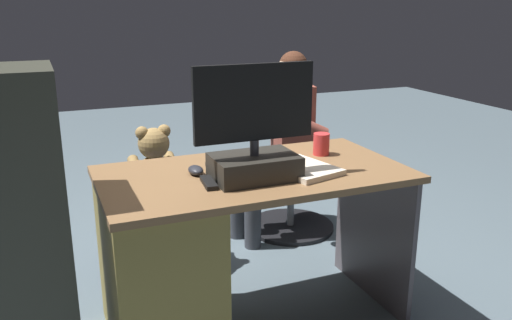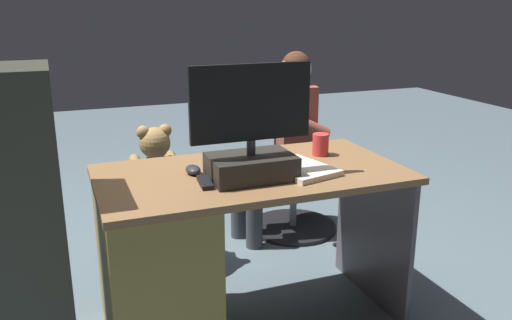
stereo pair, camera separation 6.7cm
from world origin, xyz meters
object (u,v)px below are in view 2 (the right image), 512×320
object	(u,v)px
desk	(179,254)
computer_mouse	(193,170)
office_chair_teddy	(159,225)
visitor_chair	(293,193)
keyboard	(254,163)
tv_remote	(205,182)
cup	(321,145)
teddy_bear	(155,161)
person	(284,131)
monitor	(251,145)

from	to	relation	value
desk	computer_mouse	size ratio (longest dim) A/B	13.43
office_chair_teddy	visitor_chair	bearing A→B (deg)	-167.83
computer_mouse	visitor_chair	distance (m)	1.28
keyboard	tv_remote	world-z (taller)	keyboard
tv_remote	office_chair_teddy	world-z (taller)	tv_remote
cup	tv_remote	world-z (taller)	cup
desk	cup	xyz separation A→B (m)	(-0.71, -0.11, 0.38)
keyboard	teddy_bear	size ratio (longest dim) A/B	1.15
office_chair_teddy	visitor_chair	distance (m)	0.91
keyboard	cup	size ratio (longest dim) A/B	4.14
desk	tv_remote	bearing A→B (deg)	134.39
office_chair_teddy	cup	bearing A→B (deg)	139.75
computer_mouse	tv_remote	xyz separation A→B (m)	(-0.01, 0.15, -0.01)
office_chair_teddy	person	bearing A→B (deg)	-167.83
keyboard	computer_mouse	world-z (taller)	computer_mouse
desk	keyboard	bearing A→B (deg)	-168.02
keyboard	visitor_chair	size ratio (longest dim) A/B	0.76
computer_mouse	tv_remote	size ratio (longest dim) A/B	0.64
tv_remote	teddy_bear	bearing A→B (deg)	-80.48
desk	keyboard	world-z (taller)	keyboard
desk	person	size ratio (longest dim) A/B	1.14
monitor	cup	size ratio (longest dim) A/B	4.87
teddy_bear	person	size ratio (longest dim) A/B	0.32
desk	teddy_bear	bearing A→B (deg)	-93.66
tv_remote	visitor_chair	world-z (taller)	tv_remote
desk	keyboard	xyz separation A→B (m)	(-0.37, -0.08, 0.34)
teddy_bear	visitor_chair	world-z (taller)	teddy_bear
desk	computer_mouse	world-z (taller)	computer_mouse
monitor	keyboard	world-z (taller)	monitor
cup	person	distance (m)	0.76
computer_mouse	office_chair_teddy	xyz separation A→B (m)	(0.04, -0.63, -0.49)
desk	teddy_bear	distance (m)	0.72
teddy_bear	desk	bearing A→B (deg)	86.34
visitor_chair	person	distance (m)	0.43
teddy_bear	office_chair_teddy	bearing A→B (deg)	90.00
desk	monitor	world-z (taller)	monitor
visitor_chair	keyboard	bearing A→B (deg)	54.42
monitor	tv_remote	distance (m)	0.24
desk	cup	world-z (taller)	cup
tv_remote	office_chair_teddy	xyz separation A→B (m)	(0.05, -0.78, -0.49)
cup	office_chair_teddy	bearing A→B (deg)	-40.25
monitor	teddy_bear	xyz separation A→B (m)	(0.25, -0.78, -0.26)
office_chair_teddy	visitor_chair	xyz separation A→B (m)	(-0.89, -0.19, -0.00)
computer_mouse	cup	size ratio (longest dim) A/B	0.95
monitor	visitor_chair	xyz separation A→B (m)	(-0.64, -0.96, -0.62)
monitor	computer_mouse	distance (m)	0.28
visitor_chair	monitor	bearing A→B (deg)	56.22
desk	office_chair_teddy	distance (m)	0.69
computer_mouse	visitor_chair	xyz separation A→B (m)	(-0.85, -0.82, -0.50)
person	teddy_bear	bearing A→B (deg)	11.35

